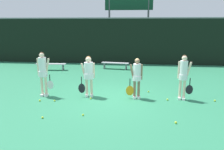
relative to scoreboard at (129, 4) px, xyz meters
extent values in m
plane|color=#2D7F56|center=(-0.40, -9.01, -4.38)|extent=(140.00, 140.00, 0.00)
cube|color=black|center=(-0.40, -1.41, -2.75)|extent=(60.00, 0.06, 3.25)
cube|color=slate|center=(-0.40, -1.41, -1.09)|extent=(60.00, 0.08, 0.08)
cylinder|color=#515156|center=(-1.49, 0.00, -1.55)|extent=(0.14, 0.14, 5.66)
cylinder|color=#515156|center=(1.49, 0.00, -1.55)|extent=(0.14, 0.14, 5.66)
cube|color=#B2B2B7|center=(-4.78, -4.11, -3.98)|extent=(1.92, 0.50, 0.04)
cylinder|color=slate|center=(-4.01, -3.92, -4.19)|extent=(0.06, 0.06, 0.38)
cylinder|color=slate|center=(-3.99, -4.17, -4.19)|extent=(0.06, 0.06, 0.38)
cylinder|color=slate|center=(-5.57, -4.04, -4.19)|extent=(0.06, 0.06, 0.38)
cylinder|color=slate|center=(-5.55, -4.29, -4.19)|extent=(0.06, 0.06, 0.38)
cube|color=#B2B2B7|center=(-0.72, -3.35, -3.97)|extent=(1.81, 0.58, 0.04)
cylinder|color=slate|center=(0.02, -3.32, -4.18)|extent=(0.06, 0.06, 0.39)
cylinder|color=slate|center=(-0.01, -3.57, -4.18)|extent=(0.06, 0.06, 0.39)
cylinder|color=slate|center=(-1.43, -3.13, -4.18)|extent=(0.06, 0.06, 0.39)
cylinder|color=slate|center=(-1.46, -3.38, -4.18)|extent=(0.06, 0.06, 0.39)
cylinder|color=beige|center=(-3.05, -9.08, -3.95)|extent=(0.10, 0.10, 0.86)
cylinder|color=beige|center=(-3.21, -9.09, -3.95)|extent=(0.10, 0.10, 0.86)
cube|color=white|center=(-3.05, -9.11, -4.33)|extent=(0.12, 0.24, 0.09)
cube|color=white|center=(-3.21, -9.12, -4.33)|extent=(0.12, 0.24, 0.09)
cylinder|color=white|center=(-3.13, -9.08, -3.44)|extent=(0.35, 0.35, 0.23)
cylinder|color=white|center=(-3.13, -9.08, -3.15)|extent=(0.30, 0.30, 0.74)
sphere|color=beige|center=(-3.13, -9.08, -2.68)|extent=(0.20, 0.20, 0.20)
sphere|color=#4C331E|center=(-3.13, -9.06, -2.65)|extent=(0.18, 0.18, 0.18)
cylinder|color=beige|center=(-2.94, -9.08, -3.16)|extent=(0.22, 0.08, 0.70)
cylinder|color=beige|center=(-3.31, -9.09, -3.16)|extent=(0.08, 0.08, 0.70)
cylinder|color=black|center=(-2.86, -9.09, -3.59)|extent=(0.03, 0.03, 0.25)
ellipsoid|color=silver|center=(-2.86, -9.09, -3.89)|extent=(0.28, 0.03, 0.35)
cylinder|color=beige|center=(-1.19, -8.93, -3.98)|extent=(0.10, 0.10, 0.79)
cylinder|color=beige|center=(-1.38, -8.96, -3.98)|extent=(0.10, 0.10, 0.79)
cube|color=white|center=(-1.18, -8.96, -4.33)|extent=(0.14, 0.25, 0.09)
cube|color=white|center=(-1.37, -8.99, -4.33)|extent=(0.14, 0.25, 0.09)
cylinder|color=white|center=(-1.28, -8.94, -3.51)|extent=(0.41, 0.41, 0.22)
cylinder|color=white|center=(-1.28, -8.94, -3.28)|extent=(0.35, 0.35, 0.63)
sphere|color=beige|center=(-1.28, -8.94, -2.85)|extent=(0.23, 0.23, 0.23)
sphere|color=olive|center=(-1.29, -8.92, -2.82)|extent=(0.21, 0.21, 0.21)
cylinder|color=beige|center=(-1.50, -8.97, -3.29)|extent=(0.21, 0.10, 0.60)
cylinder|color=beige|center=(-1.08, -8.91, -3.29)|extent=(0.08, 0.08, 0.60)
cylinder|color=black|center=(-1.57, -9.00, -3.68)|extent=(0.03, 0.03, 0.29)
ellipsoid|color=black|center=(-1.57, -9.00, -4.02)|extent=(0.28, 0.03, 0.40)
cylinder|color=#8C664C|center=(0.72, -8.95, -4.00)|extent=(0.10, 0.10, 0.76)
cylinder|color=#8C664C|center=(0.56, -8.97, -4.00)|extent=(0.10, 0.10, 0.76)
cube|color=white|center=(0.72, -8.98, -4.33)|extent=(0.14, 0.25, 0.09)
cube|color=white|center=(0.56, -9.00, -4.33)|extent=(0.14, 0.25, 0.09)
cylinder|color=white|center=(0.64, -8.96, -3.55)|extent=(0.35, 0.35, 0.19)
cylinder|color=white|center=(0.64, -8.96, -3.30)|extent=(0.30, 0.30, 0.63)
sphere|color=#8C664C|center=(0.64, -8.96, -2.88)|extent=(0.19, 0.19, 0.19)
sphere|color=#D8B772|center=(0.64, -8.94, -2.86)|extent=(0.18, 0.18, 0.18)
cylinder|color=#8C664C|center=(0.45, -8.99, -3.31)|extent=(0.21, 0.10, 0.60)
cylinder|color=#8C664C|center=(0.82, -8.94, -3.31)|extent=(0.08, 0.08, 0.60)
cylinder|color=black|center=(0.37, -9.02, -3.71)|extent=(0.03, 0.03, 0.29)
ellipsoid|color=orange|center=(0.37, -9.02, -4.06)|extent=(0.31, 0.03, 0.40)
cylinder|color=beige|center=(2.49, -8.94, -3.96)|extent=(0.10, 0.10, 0.84)
cylinder|color=beige|center=(2.33, -8.90, -3.96)|extent=(0.10, 0.10, 0.84)
cube|color=white|center=(2.48, -8.96, -4.33)|extent=(0.16, 0.26, 0.09)
cube|color=white|center=(2.33, -8.93, -4.33)|extent=(0.16, 0.26, 0.09)
cylinder|color=white|center=(2.41, -8.92, -3.47)|extent=(0.33, 0.33, 0.20)
cylinder|color=white|center=(2.41, -8.92, -3.19)|extent=(0.29, 0.29, 0.70)
sphere|color=beige|center=(2.41, -8.92, -2.74)|extent=(0.20, 0.20, 0.20)
sphere|color=#4C331E|center=(2.41, -8.90, -2.71)|extent=(0.19, 0.19, 0.19)
cylinder|color=beige|center=(2.59, -8.96, -3.20)|extent=(0.22, 0.12, 0.67)
cylinder|color=beige|center=(2.24, -8.89, -3.20)|extent=(0.08, 0.08, 0.67)
cylinder|color=black|center=(2.66, -8.99, -3.63)|extent=(0.03, 0.03, 0.27)
ellipsoid|color=black|center=(2.66, -8.99, -3.95)|extent=(0.28, 0.03, 0.37)
sphere|color=#CCE033|center=(-3.06, -9.73, -4.34)|extent=(0.07, 0.07, 0.07)
sphere|color=#CCE033|center=(0.78, -7.99, -4.34)|extent=(0.07, 0.07, 0.07)
sphere|color=#CCE033|center=(-1.09, -10.88, -4.35)|extent=(0.06, 0.06, 0.06)
sphere|color=#CCE033|center=(3.63, -9.04, -4.34)|extent=(0.07, 0.07, 0.07)
sphere|color=#CCE033|center=(1.80, -11.15, -4.34)|extent=(0.07, 0.07, 0.07)
sphere|color=#CCE033|center=(-2.31, -11.21, -4.35)|extent=(0.06, 0.06, 0.06)
sphere|color=#CCE033|center=(1.84, -9.11, -4.34)|extent=(0.07, 0.07, 0.07)
sphere|color=#CCE033|center=(-1.91, -8.12, -4.34)|extent=(0.07, 0.07, 0.07)
sphere|color=#CCE033|center=(-1.16, -9.29, -4.35)|extent=(0.07, 0.07, 0.07)
sphere|color=#CCE033|center=(1.17, -8.15, -4.35)|extent=(0.06, 0.06, 0.06)
sphere|color=#CCE033|center=(-2.49, -9.68, -4.35)|extent=(0.06, 0.06, 0.06)
camera|label=1|loc=(0.53, -17.32, -1.46)|focal=35.00mm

